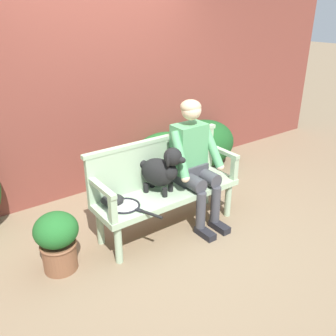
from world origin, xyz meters
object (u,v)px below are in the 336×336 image
potted_plant (57,239)px  dog_on_bench (162,170)px  baseball_glove (112,200)px  garden_bench (168,196)px  tennis_racket (127,206)px  person_seated (194,159)px

potted_plant → dog_on_bench: bearing=-2.4°
dog_on_bench → baseball_glove: 0.56m
garden_bench → potted_plant: (-1.15, 0.05, -0.07)m
dog_on_bench → tennis_racket: 0.49m
garden_bench → person_seated: (0.32, -0.01, 0.34)m
baseball_glove → garden_bench: bearing=12.1°
person_seated → potted_plant: size_ratio=2.36×
garden_bench → person_seated: size_ratio=1.16×
tennis_racket → baseball_glove: size_ratio=2.63×
dog_on_bench → person_seated: bearing=-2.1°
potted_plant → baseball_glove: bearing=4.0°
tennis_racket → potted_plant: (-0.65, 0.09, -0.15)m
garden_bench → potted_plant: size_ratio=2.75×
person_seated → tennis_racket: size_ratio=2.27×
garden_bench → dog_on_bench: (-0.07, 0.00, 0.31)m
baseball_glove → potted_plant: bearing=-155.2°
person_seated → dog_on_bench: (-0.39, 0.01, -0.03)m
garden_bench → tennis_racket: bearing=-175.0°
tennis_racket → garden_bench: bearing=5.0°
baseball_glove → potted_plant: 0.60m
garden_bench → potted_plant: bearing=177.6°
dog_on_bench → potted_plant: dog_on_bench is taller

